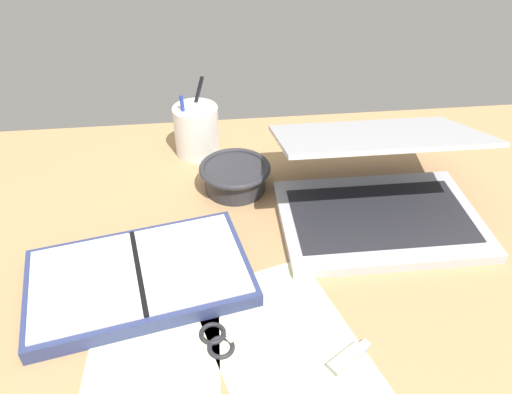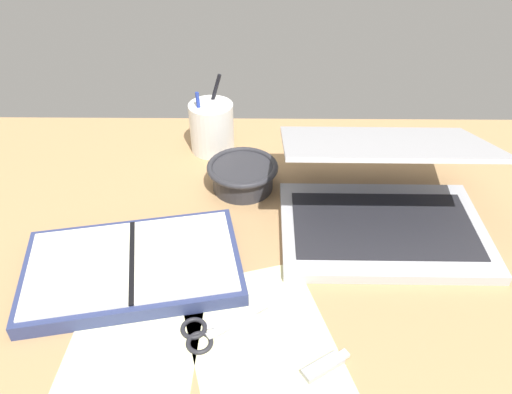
# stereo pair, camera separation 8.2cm
# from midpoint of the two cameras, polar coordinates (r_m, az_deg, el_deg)

# --- Properties ---
(desk_top) EXTENTS (1.40, 1.00, 0.02)m
(desk_top) POSITION_cam_midpoint_polar(r_m,az_deg,el_deg) (0.84, -1.17, -8.17)
(desk_top) COLOR tan
(desk_top) RESTS_ON ground
(laptop) EXTENTS (0.36, 0.33, 0.18)m
(laptop) POSITION_cam_midpoint_polar(r_m,az_deg,el_deg) (0.91, 11.32, 0.73)
(laptop) COLOR #B7B7BC
(laptop) RESTS_ON desk_top
(bowl) EXTENTS (0.14, 0.14, 0.05)m
(bowl) POSITION_cam_midpoint_polar(r_m,az_deg,el_deg) (0.98, -4.81, 2.32)
(bowl) COLOR #2D2D33
(bowl) RESTS_ON desk_top
(pen_cup) EXTENTS (0.09, 0.09, 0.16)m
(pen_cup) POSITION_cam_midpoint_polar(r_m,az_deg,el_deg) (1.09, -8.99, 7.48)
(pen_cup) COLOR white
(pen_cup) RESTS_ON desk_top
(planner) EXTENTS (0.37, 0.27, 0.03)m
(planner) POSITION_cam_midpoint_polar(r_m,az_deg,el_deg) (0.82, -15.98, -8.91)
(planner) COLOR navy
(planner) RESTS_ON desk_top
(scissors) EXTENTS (0.13, 0.09, 0.01)m
(scissors) POSITION_cam_midpoint_polar(r_m,az_deg,el_deg) (0.74, -6.64, -15.60)
(scissors) COLOR #B7B7BC
(scissors) RESTS_ON desk_top
(paper_sheet_front) EXTENTS (0.27, 0.34, 0.00)m
(paper_sheet_front) POSITION_cam_midpoint_polar(r_m,az_deg,el_deg) (0.72, -0.08, -16.95)
(paper_sheet_front) COLOR #F4EFB2
(paper_sheet_front) RESTS_ON desk_top
(paper_sheet_beside_planner) EXTENTS (0.19, 0.28, 0.00)m
(paper_sheet_beside_planner) POSITION_cam_midpoint_polar(r_m,az_deg,el_deg) (0.74, -14.90, -17.38)
(paper_sheet_beside_planner) COLOR #F4EFB2
(paper_sheet_beside_planner) RESTS_ON desk_top
(usb_drive) EXTENTS (0.07, 0.05, 0.01)m
(usb_drive) POSITION_cam_midpoint_polar(r_m,az_deg,el_deg) (0.71, 7.14, -17.92)
(usb_drive) COLOR #99999E
(usb_drive) RESTS_ON desk_top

